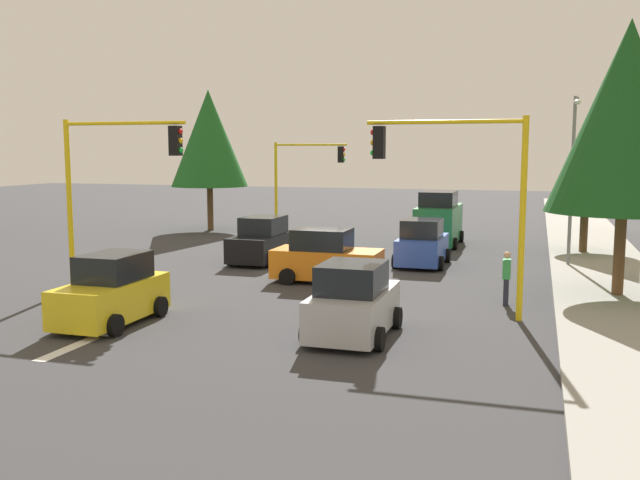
# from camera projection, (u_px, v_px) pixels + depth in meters

# --- Properties ---
(ground_plane) EXTENTS (120.00, 120.00, 0.00)m
(ground_plane) POSITION_uv_depth(u_px,v_px,m) (328.00, 272.00, 28.00)
(ground_plane) COLOR #353538
(sidewalk_kerb) EXTENTS (80.00, 4.00, 0.15)m
(sidewalk_kerb) POSITION_uv_depth(u_px,v_px,m) (599.00, 264.00, 29.64)
(sidewalk_kerb) COLOR gray
(sidewalk_kerb) RESTS_ON ground
(lane_arrow_near) EXTENTS (2.40, 1.10, 1.10)m
(lane_arrow_near) POSITION_uv_depth(u_px,v_px,m) (88.00, 341.00, 17.97)
(lane_arrow_near) COLOR silver
(lane_arrow_near) RESTS_ON ground
(traffic_signal_near_left) EXTENTS (0.36, 4.59, 5.80)m
(traffic_signal_near_left) POSITION_uv_depth(u_px,v_px,m) (459.00, 176.00, 20.11)
(traffic_signal_near_left) COLOR yellow
(traffic_signal_near_left) RESTS_ON ground
(traffic_signal_near_right) EXTENTS (0.36, 4.59, 5.87)m
(traffic_signal_near_right) POSITION_uv_depth(u_px,v_px,m) (113.00, 171.00, 23.46)
(traffic_signal_near_right) COLOR yellow
(traffic_signal_near_right) RESTS_ON ground
(traffic_signal_far_right) EXTENTS (0.36, 4.59, 5.30)m
(traffic_signal_far_right) POSITION_uv_depth(u_px,v_px,m) (305.00, 168.00, 42.43)
(traffic_signal_far_right) COLOR yellow
(traffic_signal_far_right) RESTS_ON ground
(street_lamp_curbside) EXTENTS (2.15, 0.28, 7.00)m
(street_lamp_curbside) POSITION_uv_depth(u_px,v_px,m) (573.00, 162.00, 28.16)
(street_lamp_curbside) COLOR slate
(street_lamp_curbside) RESTS_ON ground
(tree_roadside_mid) EXTENTS (3.47, 3.47, 6.31)m
(tree_roadside_mid) POSITION_uv_depth(u_px,v_px,m) (587.00, 166.00, 32.11)
(tree_roadside_mid) COLOR brown
(tree_roadside_mid) RESTS_ON ground
(tree_opposite_side) EXTENTS (4.58, 4.58, 8.39)m
(tree_opposite_side) POSITION_uv_depth(u_px,v_px,m) (209.00, 139.00, 41.89)
(tree_opposite_side) COLOR brown
(tree_opposite_side) RESTS_ON ground
(tree_roadside_near) EXTENTS (4.88, 4.88, 8.94)m
(tree_roadside_near) POSITION_uv_depth(u_px,v_px,m) (627.00, 117.00, 22.27)
(tree_roadside_near) COLOR brown
(tree_roadside_near) RESTS_ON ground
(delivery_van_green) EXTENTS (4.80, 2.22, 2.77)m
(delivery_van_green) POSITION_uv_depth(u_px,v_px,m) (439.00, 220.00, 35.78)
(delivery_van_green) COLOR #1E7238
(delivery_van_green) RESTS_ON ground
(car_blue) EXTENTS (3.63, 2.08, 1.98)m
(car_blue) POSITION_uv_depth(u_px,v_px,m) (422.00, 244.00, 29.52)
(car_blue) COLOR blue
(car_blue) RESTS_ON ground
(car_orange) EXTENTS (2.11, 3.94, 1.98)m
(car_orange) POSITION_uv_depth(u_px,v_px,m) (326.00, 258.00, 25.84)
(car_orange) COLOR orange
(car_orange) RESTS_ON ground
(car_black) EXTENTS (4.03, 2.09, 1.98)m
(car_black) POSITION_uv_depth(u_px,v_px,m) (262.00, 241.00, 30.50)
(car_black) COLOR black
(car_black) RESTS_ON ground
(car_yellow) EXTENTS (3.73, 1.95, 1.98)m
(car_yellow) POSITION_uv_depth(u_px,v_px,m) (112.00, 292.00, 19.65)
(car_yellow) COLOR yellow
(car_yellow) RESTS_ON ground
(car_silver) EXTENTS (3.65, 2.08, 1.98)m
(car_silver) POSITION_uv_depth(u_px,v_px,m) (353.00, 303.00, 18.25)
(car_silver) COLOR #B2B5BA
(car_silver) RESTS_ON ground
(pedestrian_crossing) EXTENTS (0.40, 0.24, 1.70)m
(pedestrian_crossing) POSITION_uv_depth(u_px,v_px,m) (506.00, 277.00, 21.99)
(pedestrian_crossing) COLOR #262638
(pedestrian_crossing) RESTS_ON ground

